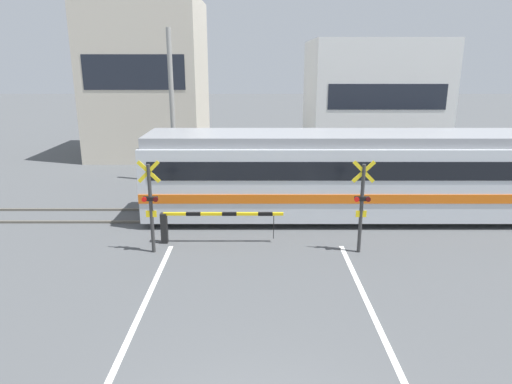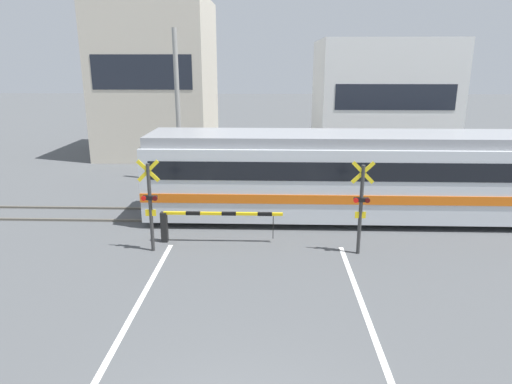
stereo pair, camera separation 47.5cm
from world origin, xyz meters
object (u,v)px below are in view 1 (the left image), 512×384
at_px(crossing_signal_left, 150,203).
at_px(crossing_barrier_near, 197,221).
at_px(commuter_train, 379,173).
at_px(crossing_barrier_far, 300,180).
at_px(crossing_signal_right, 362,203).
at_px(pedestrian, 281,158).

bearing_deg(crossing_signal_left, crossing_barrier_near, 30.39).
relative_size(commuter_train, crossing_barrier_far, 4.37).
height_order(crossing_barrier_near, crossing_signal_right, crossing_signal_right).
relative_size(crossing_barrier_near, crossing_barrier_far, 1.00).
bearing_deg(crossing_barrier_near, crossing_signal_right, -8.36).
bearing_deg(pedestrian, crossing_signal_right, -78.70).
relative_size(crossing_signal_left, crossing_signal_right, 1.00).
distance_m(crossing_barrier_near, pedestrian, 9.29).
height_order(crossing_barrier_near, crossing_signal_left, crossing_signal_left).
distance_m(commuter_train, crossing_barrier_far, 3.81).
bearing_deg(crossing_signal_right, crossing_barrier_near, 171.64).
height_order(commuter_train, crossing_signal_left, commuter_train).
bearing_deg(crossing_signal_right, crossing_signal_left, 180.00).
bearing_deg(crossing_barrier_far, commuter_train, -44.54).
height_order(crossing_signal_right, pedestrian, crossing_signal_right).
bearing_deg(crossing_signal_left, crossing_barrier_far, 49.60).
bearing_deg(pedestrian, crossing_barrier_near, -109.77).
distance_m(crossing_signal_right, pedestrian, 9.68).
height_order(commuter_train, crossing_signal_right, commuter_train).
distance_m(commuter_train, crossing_barrier_near, 6.97).
bearing_deg(crossing_barrier_near, commuter_train, 22.00).
xyz_separation_m(crossing_barrier_far, pedestrian, (-0.63, 3.56, 0.25)).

